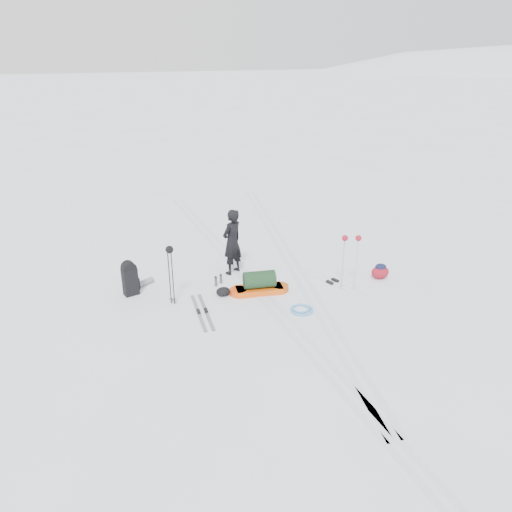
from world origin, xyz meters
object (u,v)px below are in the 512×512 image
at_px(pulk_sled, 259,285).
at_px(expedition_rucksack, 132,278).
at_px(skier, 232,242).
at_px(ski_poles_black, 170,257).

relative_size(pulk_sled, expedition_rucksack, 1.73).
xyz_separation_m(pulk_sled, expedition_rucksack, (-2.91, 0.91, 0.18)).
bearing_deg(skier, ski_poles_black, 0.90).
bearing_deg(skier, expedition_rucksack, -24.93).
bearing_deg(pulk_sled, expedition_rucksack, 168.84).
xyz_separation_m(skier, pulk_sled, (0.31, -1.29, -0.66)).
bearing_deg(expedition_rucksack, pulk_sled, -33.27).
relative_size(skier, ski_poles_black, 1.20).
xyz_separation_m(pulk_sled, ski_poles_black, (-2.08, 0.09, 0.97)).
bearing_deg(ski_poles_black, pulk_sled, -14.35).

